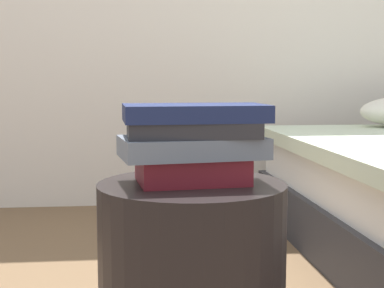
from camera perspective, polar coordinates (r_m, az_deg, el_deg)
name	(u,v)px	position (r m, az deg, el deg)	size (l,w,h in m)	color
book_maroon	(190,170)	(1.21, -0.22, -2.58)	(0.23, 0.16, 0.06)	maroon
book_slate	(190,147)	(1.20, -0.22, -0.32)	(0.30, 0.17, 0.04)	slate
book_charcoal	(194,129)	(1.20, 0.22, 1.50)	(0.27, 0.16, 0.03)	#28282D
book_navy	(195,113)	(1.19, 0.29, 3.14)	(0.30, 0.17, 0.04)	#19234C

